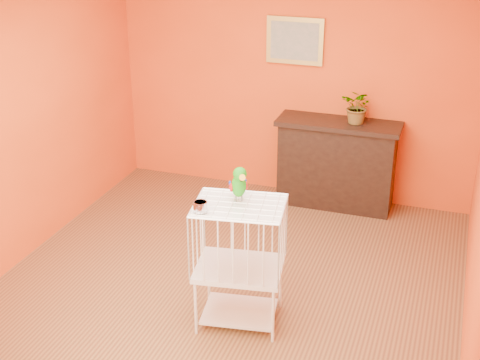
% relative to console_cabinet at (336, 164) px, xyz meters
% --- Properties ---
extents(ground, '(4.50, 4.50, 0.00)m').
position_rel_console_cabinet_xyz_m(ground, '(-0.56, -2.02, -0.49)').
color(ground, brown).
rests_on(ground, ground).
extents(room_shell, '(4.50, 4.50, 4.50)m').
position_rel_console_cabinet_xyz_m(room_shell, '(-0.56, -2.02, 1.10)').
color(room_shell, '#E34D15').
rests_on(room_shell, ground).
extents(console_cabinet, '(1.31, 0.47, 0.97)m').
position_rel_console_cabinet_xyz_m(console_cabinet, '(0.00, 0.00, 0.00)').
color(console_cabinet, black).
rests_on(console_cabinet, ground).
extents(potted_plant, '(0.43, 0.45, 0.29)m').
position_rel_console_cabinet_xyz_m(potted_plant, '(0.19, -0.01, 0.63)').
color(potted_plant, '#26722D').
rests_on(potted_plant, console_cabinet).
extents(framed_picture, '(0.62, 0.04, 0.50)m').
position_rel_console_cabinet_xyz_m(framed_picture, '(-0.56, 0.20, 1.26)').
color(framed_picture, '#B79C41').
rests_on(framed_picture, room_shell).
extents(birdcage, '(0.75, 0.62, 1.05)m').
position_rel_console_cabinet_xyz_m(birdcage, '(-0.29, -2.39, 0.06)').
color(birdcage, silver).
rests_on(birdcage, ground).
extents(feed_cup, '(0.11, 0.11, 0.08)m').
position_rel_console_cabinet_xyz_m(feed_cup, '(-0.53, -2.60, 0.60)').
color(feed_cup, silver).
rests_on(feed_cup, birdcage).
extents(parrot, '(0.20, 0.25, 0.29)m').
position_rel_console_cabinet_xyz_m(parrot, '(-0.32, -2.33, 0.71)').
color(parrot, '#59544C').
rests_on(parrot, birdcage).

